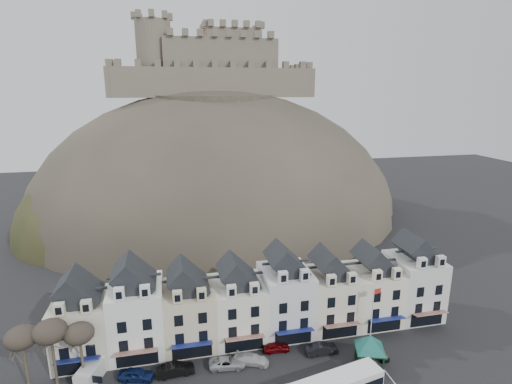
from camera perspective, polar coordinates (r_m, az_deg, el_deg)
townhouse_terrace at (r=58.20m, az=1.04°, el=-14.95°), size 54.40×9.35×11.80m
castle_hill at (r=108.50m, az=-4.92°, el=-3.76°), size 100.00×76.00×68.00m
castle at (r=110.15m, az=-6.29°, el=17.64°), size 50.20×22.20×22.00m
tree_left_far at (r=54.27m, az=-30.50°, el=-17.54°), size 3.61×3.61×8.24m
tree_left_mid at (r=53.22m, az=-27.34°, el=-17.34°), size 3.78×3.78×8.64m
tree_left_near at (r=52.85m, az=-23.96°, el=-18.04°), size 3.43×3.43×7.84m
bus_shelter at (r=54.66m, az=16.03°, el=-19.98°), size 6.67×6.67×4.45m
red_buoy at (r=54.78m, az=15.01°, el=-22.95°), size 1.61×1.61×1.99m
flagpole at (r=58.11m, az=16.34°, el=-16.16°), size 1.21×0.33×8.48m
white_van at (r=55.96m, az=-22.44°, el=-22.69°), size 3.41×4.98×2.09m
planter_west at (r=56.45m, az=16.55°, el=-22.52°), size 1.04×0.73×0.94m
planter_east at (r=57.63m, az=17.92°, el=-21.68°), size 1.16×0.78×1.11m
car_navy at (r=54.50m, az=-16.73°, el=-23.69°), size 4.57×2.75×1.45m
car_black at (r=54.13m, az=-11.41°, el=-23.59°), size 4.65×1.90×1.50m
car_silver at (r=54.50m, az=-4.11°, el=-23.15°), size 4.74×2.60×1.28m
car_white at (r=54.93m, az=-0.58°, el=-22.78°), size 4.69×3.27×1.26m
car_maroon at (r=56.98m, az=2.90°, el=-21.27°), size 3.65×1.63×1.22m
car_charcoal at (r=57.16m, az=9.34°, el=-21.22°), size 4.33×1.56×1.42m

